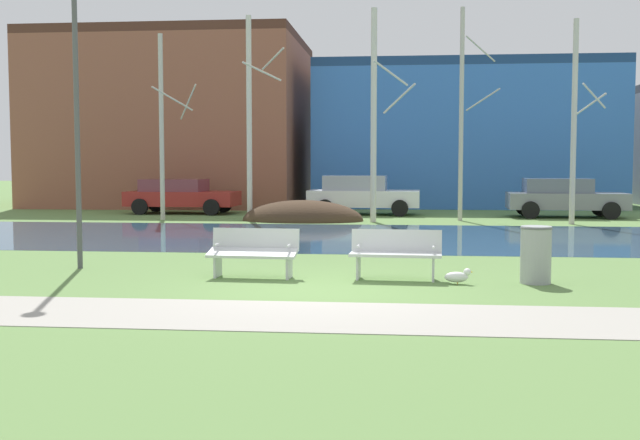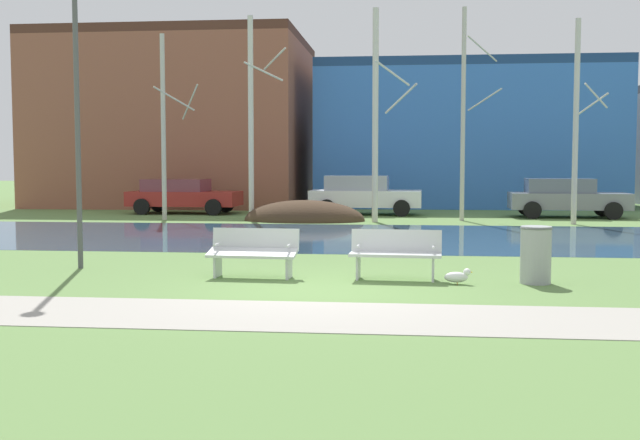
% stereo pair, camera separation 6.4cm
% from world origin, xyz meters
% --- Properties ---
extents(ground_plane, '(120.00, 120.00, 0.00)m').
position_xyz_m(ground_plane, '(0.00, 10.00, 0.00)').
color(ground_plane, '#5B7F42').
extents(paved_path_strip, '(60.00, 2.07, 0.01)m').
position_xyz_m(paved_path_strip, '(0.00, -2.17, 0.01)').
color(paved_path_strip, '#9E998E').
rests_on(paved_path_strip, ground).
extents(river_band, '(80.00, 8.34, 0.01)m').
position_xyz_m(river_band, '(0.00, 9.03, 0.00)').
color(river_band, '#33516B').
rests_on(river_band, ground).
extents(soil_mound, '(4.29, 2.44, 1.47)m').
position_xyz_m(soil_mound, '(-2.08, 14.73, 0.00)').
color(soil_mound, '#423021').
rests_on(soil_mound, ground).
extents(bench_left, '(1.63, 0.64, 0.87)m').
position_xyz_m(bench_left, '(-1.27, 1.24, 0.47)').
color(bench_left, silver).
rests_on(bench_left, ground).
extents(bench_right, '(1.63, 0.64, 0.87)m').
position_xyz_m(bench_right, '(1.27, 1.24, 0.47)').
color(bench_right, silver).
rests_on(bench_right, ground).
extents(trash_bin, '(0.54, 0.54, 0.98)m').
position_xyz_m(trash_bin, '(3.65, 1.07, 0.51)').
color(trash_bin, '#999B9E').
rests_on(trash_bin, ground).
extents(seagull, '(0.48, 0.18, 0.27)m').
position_xyz_m(seagull, '(2.33, 0.83, 0.13)').
color(seagull, white).
rests_on(seagull, ground).
extents(streetlamp, '(0.32, 0.32, 6.26)m').
position_xyz_m(streetlamp, '(-4.85, 2.06, 4.09)').
color(streetlamp, '#4C4C51').
rests_on(streetlamp, ground).
extents(birch_far_left, '(1.41, 2.46, 6.60)m').
position_xyz_m(birch_far_left, '(-7.10, 14.70, 3.36)').
color(birch_far_left, '#BCB7A8').
rests_on(birch_far_left, ground).
extents(birch_left, '(1.40, 2.47, 7.21)m').
position_xyz_m(birch_left, '(-3.97, 14.92, 3.71)').
color(birch_left, beige).
rests_on(birch_left, ground).
extents(birch_center_left, '(1.54, 2.58, 7.29)m').
position_xyz_m(birch_center_left, '(0.46, 14.46, 3.70)').
color(birch_center_left, beige).
rests_on(birch_center_left, ground).
extents(birch_center, '(1.39, 2.44, 7.45)m').
position_xyz_m(birch_center, '(3.49, 15.44, 3.80)').
color(birch_center, '#BCB7A8').
rests_on(birch_center, ground).
extents(birch_center_right, '(1.10, 1.97, 6.75)m').
position_xyz_m(birch_center_right, '(7.06, 14.14, 3.41)').
color(birch_center_right, beige).
rests_on(birch_center_right, ground).
extents(parked_van_nearest_red, '(4.44, 2.21, 1.39)m').
position_xyz_m(parked_van_nearest_red, '(-7.45, 18.04, 0.74)').
color(parked_van_nearest_red, maroon).
rests_on(parked_van_nearest_red, ground).
extents(parked_sedan_second_white, '(4.39, 2.14, 1.54)m').
position_xyz_m(parked_sedan_second_white, '(-0.18, 18.17, 0.80)').
color(parked_sedan_second_white, silver).
rests_on(parked_sedan_second_white, ground).
extents(parked_hatch_third_grey, '(4.35, 2.10, 1.46)m').
position_xyz_m(parked_hatch_third_grey, '(7.42, 17.38, 0.77)').
color(parked_hatch_third_grey, slate).
rests_on(parked_hatch_third_grey, ground).
extents(building_brick_low, '(12.20, 9.69, 8.04)m').
position_xyz_m(building_brick_low, '(-9.55, 25.00, 4.02)').
color(building_brick_low, brown).
rests_on(building_brick_low, ground).
extents(building_blue_store, '(13.73, 9.25, 6.65)m').
position_xyz_m(building_blue_store, '(4.26, 26.33, 3.32)').
color(building_blue_store, '#3870C6').
rests_on(building_blue_store, ground).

